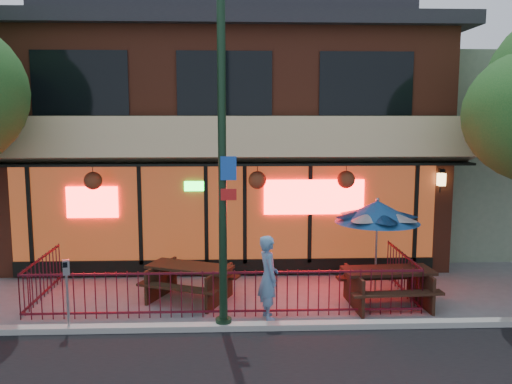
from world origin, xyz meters
TOP-DOWN VIEW (x-y plane):
  - ground at (0.00, 0.00)m, footprint 80.00×80.00m
  - curb at (0.00, -0.50)m, footprint 80.00×0.25m
  - restaurant_building at (0.00, 7.11)m, footprint 12.96×9.49m
  - neighbor_building at (9.00, 7.70)m, footprint 6.00×7.00m
  - patio_fence at (0.00, 0.50)m, footprint 8.44×2.62m
  - street_light at (0.00, -0.40)m, footprint 0.43×0.32m
  - picnic_table_left at (-0.80, 1.29)m, footprint 2.33×2.09m
  - picnic_table_right at (3.60, 0.72)m, footprint 2.06×1.63m
  - patio_umbrella at (3.60, 1.74)m, footprint 2.00×2.00m
  - pedestrian at (0.92, 0.10)m, footprint 0.55×0.72m
  - parking_meter_near at (-3.01, -0.48)m, footprint 0.15×0.14m

SIDE VIEW (x-z plane):
  - ground at x=0.00m, z-range 0.00..0.00m
  - curb at x=0.00m, z-range 0.00..0.12m
  - picnic_table_left at x=-0.80m, z-range 0.13..0.94m
  - picnic_table_right at x=3.60m, z-range 0.13..0.97m
  - patio_fence at x=0.00m, z-range 0.13..1.13m
  - pedestrian at x=0.92m, z-range 0.00..1.75m
  - parking_meter_near at x=-3.01m, z-range 0.26..1.70m
  - patio_umbrella at x=3.60m, z-range 0.81..3.09m
  - neighbor_building at x=9.00m, z-range 0.00..6.00m
  - street_light at x=0.00m, z-range -0.35..6.65m
  - restaurant_building at x=0.00m, z-range 0.10..8.15m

